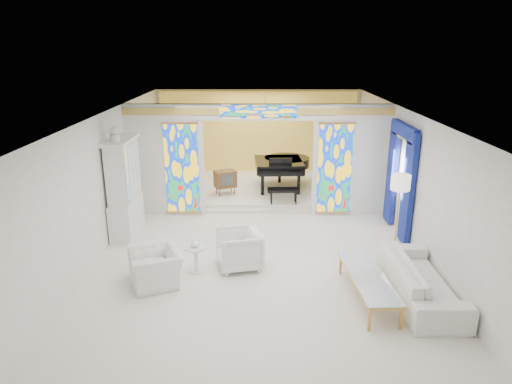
{
  "coord_description": "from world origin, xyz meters",
  "views": [
    {
      "loc": [
        -0.03,
        -9.82,
        4.44
      ],
      "look_at": [
        -0.06,
        0.2,
        1.2
      ],
      "focal_mm": 32.0,
      "sensor_mm": 36.0,
      "label": 1
    }
  ],
  "objects_px": {
    "armchair_left": "(156,267)",
    "armchair_right": "(239,249)",
    "coffee_table": "(369,278)",
    "grand_piano": "(283,164)",
    "tv_console": "(225,179)",
    "sofa": "(420,279)",
    "china_cabinet": "(124,188)"
  },
  "relations": [
    {
      "from": "armchair_left",
      "to": "armchair_right",
      "type": "bearing_deg",
      "value": 89.33
    },
    {
      "from": "armchair_left",
      "to": "coffee_table",
      "type": "relative_size",
      "value": 0.5
    },
    {
      "from": "armchair_right",
      "to": "grand_piano",
      "type": "height_order",
      "value": "grand_piano"
    },
    {
      "from": "armchair_left",
      "to": "coffee_table",
      "type": "height_order",
      "value": "armchair_left"
    },
    {
      "from": "armchair_right",
      "to": "grand_piano",
      "type": "relative_size",
      "value": 0.32
    },
    {
      "from": "grand_piano",
      "to": "tv_console",
      "type": "relative_size",
      "value": 3.81
    },
    {
      "from": "coffee_table",
      "to": "tv_console",
      "type": "distance_m",
      "value": 6.38
    },
    {
      "from": "armchair_left",
      "to": "sofa",
      "type": "relative_size",
      "value": 0.42
    },
    {
      "from": "china_cabinet",
      "to": "tv_console",
      "type": "xyz_separation_m",
      "value": [
        2.24,
        2.6,
        -0.53
      ]
    },
    {
      "from": "china_cabinet",
      "to": "sofa",
      "type": "bearing_deg",
      "value": -25.8
    },
    {
      "from": "sofa",
      "to": "armchair_left",
      "type": "bearing_deg",
      "value": 83.72
    },
    {
      "from": "china_cabinet",
      "to": "armchair_right",
      "type": "distance_m",
      "value": 3.42
    },
    {
      "from": "armchair_left",
      "to": "grand_piano",
      "type": "height_order",
      "value": "grand_piano"
    },
    {
      "from": "tv_console",
      "to": "sofa",
      "type": "bearing_deg",
      "value": -77.49
    },
    {
      "from": "armchair_left",
      "to": "armchair_right",
      "type": "distance_m",
      "value": 1.72
    },
    {
      "from": "armchair_left",
      "to": "sofa",
      "type": "distance_m",
      "value": 4.98
    },
    {
      "from": "armchair_right",
      "to": "armchair_left",
      "type": "bearing_deg",
      "value": -80.03
    },
    {
      "from": "armchair_right",
      "to": "sofa",
      "type": "distance_m",
      "value": 3.56
    },
    {
      "from": "grand_piano",
      "to": "armchair_right",
      "type": "bearing_deg",
      "value": -105.89
    },
    {
      "from": "china_cabinet",
      "to": "tv_console",
      "type": "distance_m",
      "value": 3.47
    },
    {
      "from": "china_cabinet",
      "to": "coffee_table",
      "type": "height_order",
      "value": "china_cabinet"
    },
    {
      "from": "armchair_left",
      "to": "grand_piano",
      "type": "xyz_separation_m",
      "value": [
        2.75,
        5.76,
        0.57
      ]
    },
    {
      "from": "armchair_right",
      "to": "coffee_table",
      "type": "distance_m",
      "value": 2.71
    },
    {
      "from": "sofa",
      "to": "coffee_table",
      "type": "height_order",
      "value": "sofa"
    },
    {
      "from": "armchair_left",
      "to": "coffee_table",
      "type": "bearing_deg",
      "value": 58.27
    },
    {
      "from": "coffee_table",
      "to": "grand_piano",
      "type": "bearing_deg",
      "value": 100.96
    },
    {
      "from": "sofa",
      "to": "grand_piano",
      "type": "relative_size",
      "value": 0.91
    },
    {
      "from": "china_cabinet",
      "to": "grand_piano",
      "type": "relative_size",
      "value": 0.98
    },
    {
      "from": "armchair_left",
      "to": "armchair_right",
      "type": "height_order",
      "value": "armchair_right"
    },
    {
      "from": "armchair_right",
      "to": "sofa",
      "type": "relative_size",
      "value": 0.35
    },
    {
      "from": "grand_piano",
      "to": "sofa",
      "type": "bearing_deg",
      "value": -73.85
    },
    {
      "from": "armchair_right",
      "to": "tv_console",
      "type": "xyz_separation_m",
      "value": [
        -0.58,
        4.39,
        0.24
      ]
    }
  ]
}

